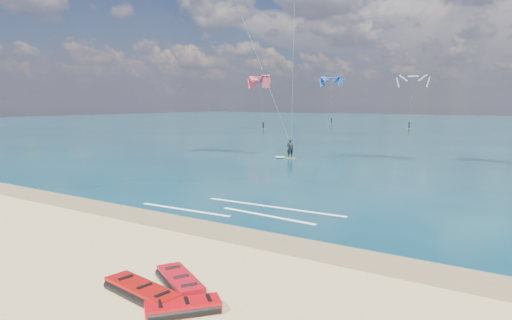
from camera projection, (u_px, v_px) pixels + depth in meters
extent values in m
plane|color=tan|center=(402.00, 152.00, 52.10)|extent=(320.00, 320.00, 0.00)
cube|color=brown|center=(176.00, 222.00, 21.52)|extent=(320.00, 2.40, 0.01)
cube|color=#0B2D3D|center=(482.00, 127.00, 105.01)|extent=(320.00, 200.00, 0.04)
cube|color=yellow|center=(290.00, 158.00, 45.95)|extent=(1.42, 0.50, 0.06)
imported|color=black|center=(290.00, 148.00, 45.83)|extent=(0.80, 0.67, 1.86)
cylinder|color=black|center=(291.00, 146.00, 45.37)|extent=(0.57, 0.07, 0.04)
cube|color=white|center=(184.00, 209.00, 23.88)|extent=(5.74, 0.55, 0.01)
cube|color=white|center=(267.00, 216.00, 22.60)|extent=(5.56, 0.64, 0.01)
cube|color=white|center=(273.00, 207.00, 24.49)|extent=(8.34, 0.54, 0.01)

